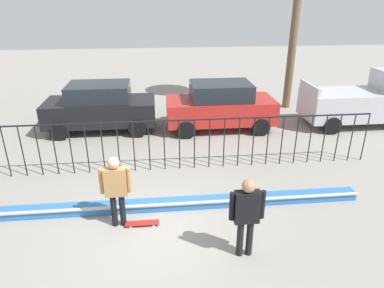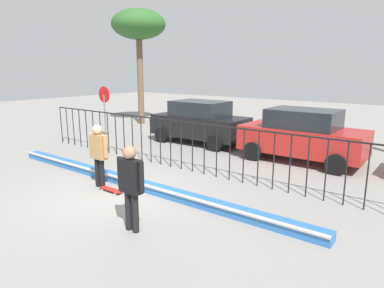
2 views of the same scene
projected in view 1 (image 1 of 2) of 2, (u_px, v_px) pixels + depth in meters
name	position (u px, v px, depth m)	size (l,w,h in m)	color
ground_plane	(150.00, 225.00, 8.28)	(60.00, 60.00, 0.00)	gray
bowl_coping_ledge	(150.00, 205.00, 8.83)	(11.00, 0.40, 0.27)	#2D6BB7
perimeter_fence	(149.00, 140.00, 10.48)	(14.04, 0.04, 1.63)	black
skateboarder	(116.00, 186.00, 7.85)	(0.72, 0.27, 1.79)	black
skateboard	(142.00, 223.00, 8.24)	(0.80, 0.20, 0.07)	#A51E19
camera_operator	(247.00, 211.00, 6.92)	(0.73, 0.27, 1.81)	black
parked_car_black	(101.00, 107.00, 13.72)	(4.30, 2.12, 1.90)	black
parked_car_red	(220.00, 106.00, 13.88)	(4.30, 2.12, 1.90)	#B2231E
pickup_truck	(366.00, 100.00, 14.31)	(4.70, 2.12, 2.24)	#B7B7BC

